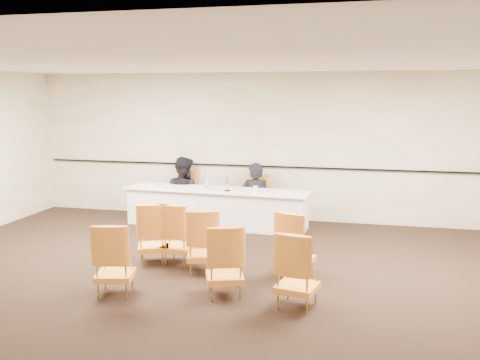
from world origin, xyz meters
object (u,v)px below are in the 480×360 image
(water_bottle, at_px, (207,184))
(aud_chair_front_left, at_px, (179,233))
(panelist_second_chair, at_px, (184,195))
(aud_chair_front_right, at_px, (295,244))
(coffee_cup, at_px, (256,190))
(aud_chair_extra, at_px, (153,233))
(aud_chair_back_mid, at_px, (225,260))
(microphone, at_px, (227,183))
(panelist_main_chair, at_px, (256,199))
(aud_chair_front_mid, at_px, (203,241))
(drinking_glass, at_px, (227,188))
(aud_chair_back_right, at_px, (298,269))
(panelist_main, at_px, (255,204))
(panelist_second, at_px, (184,198))
(panel_table, at_px, (217,208))
(aud_chair_back_left, at_px, (115,258))

(water_bottle, height_order, aud_chair_front_left, aud_chair_front_left)
(panelist_second_chair, bearing_deg, aud_chair_front_right, -45.20)
(coffee_cup, height_order, aud_chair_extra, aud_chair_extra)
(aud_chair_back_mid, bearing_deg, water_bottle, 89.84)
(microphone, bearing_deg, aud_chair_extra, -122.10)
(panelist_main_chair, xyz_separation_m, aud_chair_front_mid, (-0.10, -3.22, 0.00))
(drinking_glass, height_order, aud_chair_back_right, aud_chair_back_right)
(panelist_main, bearing_deg, water_bottle, 34.02)
(panelist_main_chair, xyz_separation_m, microphone, (-0.42, -0.64, 0.41))
(aud_chair_front_mid, bearing_deg, water_bottle, 88.71)
(aud_chair_front_mid, distance_m, aud_chair_extra, 0.90)
(panelist_second_chair, xyz_separation_m, drinking_glass, (1.13, -0.72, 0.30))
(panelist_second, distance_m, aud_chair_front_mid, 3.63)
(panelist_main_chair, bearing_deg, panelist_second_chair, 180.00)
(drinking_glass, distance_m, aud_chair_back_mid, 3.53)
(panel_table, height_order, panelist_main, panelist_main)
(panelist_main, xyz_separation_m, aud_chair_front_mid, (-0.10, -3.22, 0.11))
(panelist_main_chair, height_order, aud_chair_front_left, same)
(panel_table, distance_m, water_bottle, 0.51)
(panelist_main_chair, distance_m, aud_chair_back_mid, 4.06)
(panelist_main, xyz_separation_m, aud_chair_extra, (-0.97, -2.98, 0.11))
(aud_chair_front_mid, xyz_separation_m, aud_chair_back_mid, (0.54, -0.81, 0.00))
(aud_chair_front_right, height_order, aud_chair_back_mid, same)
(aud_chair_back_right, relative_size, aud_chair_extra, 1.00)
(aud_chair_back_right, bearing_deg, panelist_main_chair, 119.91)
(panelist_second, relative_size, coffee_cup, 12.71)
(water_bottle, bearing_deg, aud_chair_back_left, -91.87)
(panel_table, height_order, microphone, microphone)
(panelist_second_chair, bearing_deg, panelist_main_chair, 0.00)
(panelist_main_chair, distance_m, coffee_cup, 0.81)
(aud_chair_front_left, bearing_deg, microphone, 93.32)
(aud_chair_back_right, bearing_deg, aud_chair_front_right, 110.39)
(aud_chair_front_right, bearing_deg, aud_chair_front_mid, -154.01)
(aud_chair_back_right, bearing_deg, aud_chair_back_mid, -177.18)
(panel_table, distance_m, coffee_cup, 0.95)
(panelist_second, height_order, aud_chair_front_left, panelist_second)
(panelist_second_chair, height_order, aud_chair_front_left, same)
(aud_chair_back_mid, bearing_deg, microphone, 83.79)
(microphone, distance_m, aud_chair_back_left, 3.71)
(panel_table, xyz_separation_m, aud_chair_front_mid, (0.57, -2.71, 0.11))
(drinking_glass, relative_size, aud_chair_front_right, 0.11)
(panel_table, distance_m, aud_chair_back_mid, 3.70)
(aud_chair_front_right, height_order, aud_chair_back_right, same)
(drinking_glass, bearing_deg, aud_chair_front_right, -56.06)
(panel_table, height_order, aud_chair_front_left, aud_chair_front_left)
(aud_chair_front_left, distance_m, aud_chair_back_left, 1.43)
(water_bottle, bearing_deg, panelist_main_chair, 35.50)
(panelist_second, xyz_separation_m, aud_chair_extra, (0.59, -3.07, 0.07))
(coffee_cup, height_order, aud_chair_back_left, aud_chair_back_left)
(water_bottle, height_order, aud_chair_back_right, aud_chair_back_right)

